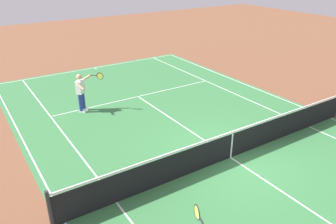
# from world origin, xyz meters

# --- Properties ---
(ground_plane) EXTENTS (60.00, 60.00, 0.00)m
(ground_plane) POSITION_xyz_m (0.00, 0.00, 0.00)
(ground_plane) COLOR brown
(court_slab) EXTENTS (24.20, 11.40, 0.00)m
(court_slab) POSITION_xyz_m (0.00, 0.00, 0.00)
(court_slab) COLOR #387A42
(court_slab) RESTS_ON ground_plane
(court_line_markings) EXTENTS (23.85, 11.05, 0.01)m
(court_line_markings) POSITION_xyz_m (0.00, 0.00, 0.00)
(court_line_markings) COLOR white
(court_line_markings) RESTS_ON ground_plane
(tennis_net) EXTENTS (0.10, 11.70, 1.08)m
(tennis_net) POSITION_xyz_m (0.00, 0.00, 0.49)
(tennis_net) COLOR #2D2D33
(tennis_net) RESTS_ON ground_plane
(tennis_player_near) EXTENTS (0.74, 1.11, 1.70)m
(tennis_player_near) POSITION_xyz_m (6.21, 2.75, 0.93)
(tennis_player_near) COLOR navy
(tennis_player_near) RESTS_ON ground_plane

